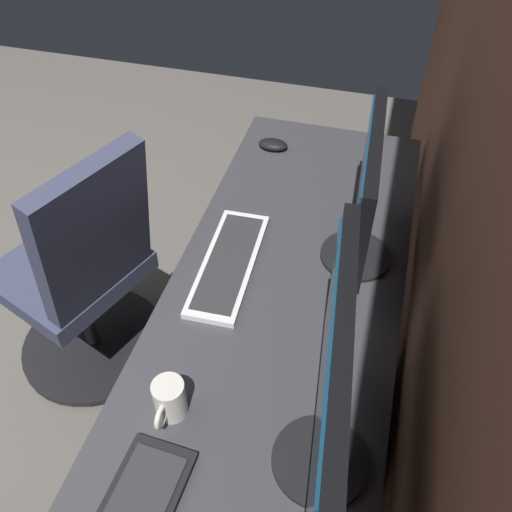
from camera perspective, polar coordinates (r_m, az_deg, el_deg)
wall_back at (r=0.99m, az=24.58°, el=8.37°), size 4.46×0.10×2.60m
desk at (r=1.46m, az=1.91°, el=-8.57°), size 1.88×0.62×0.73m
drawer_pedestal at (r=1.67m, az=1.68°, el=-17.82°), size 0.40×0.51×0.69m
monitor_primary at (r=0.98m, az=7.79°, el=-14.19°), size 0.58×0.20×0.46m
monitor_secondary at (r=1.42m, az=11.43°, el=6.52°), size 0.48×0.20×0.40m
keyboard_main at (r=1.52m, az=-2.86°, el=-0.75°), size 0.42×0.16×0.02m
mouse_main at (r=1.96m, az=1.80°, el=11.58°), size 0.06×0.10×0.03m
coffee_mug at (r=1.23m, az=-9.07°, el=-14.63°), size 0.11×0.07×0.10m
office_chair at (r=1.95m, az=-17.54°, el=-2.47°), size 0.56×0.61×0.97m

